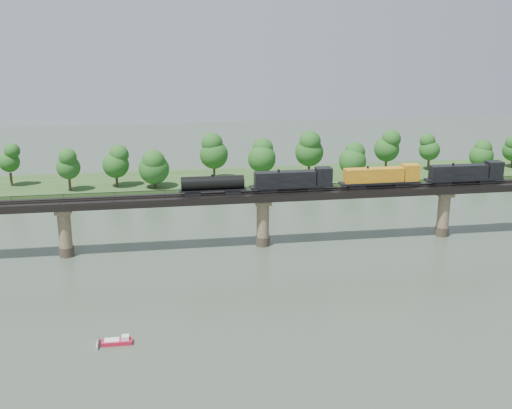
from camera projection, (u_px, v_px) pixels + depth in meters
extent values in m
plane|color=#344233|center=(293.00, 305.00, 106.62)|extent=(400.00, 400.00, 0.00)
cube|color=#26471C|center=(231.00, 180.00, 187.01)|extent=(300.00, 24.00, 1.60)
cylinder|color=#473A2D|center=(67.00, 251.00, 128.66)|extent=(3.00, 3.00, 2.00)
cylinder|color=#8B7A5B|center=(65.00, 230.00, 127.41)|extent=(2.60, 2.60, 9.00)
cube|color=#8B7A5B|center=(63.00, 211.00, 126.30)|extent=(3.20, 3.20, 1.00)
cylinder|color=#473A2D|center=(263.00, 241.00, 134.79)|extent=(3.00, 3.00, 2.00)
cylinder|color=#8B7A5B|center=(263.00, 220.00, 133.54)|extent=(2.60, 2.60, 9.00)
cube|color=#8B7A5B|center=(263.00, 202.00, 132.43)|extent=(3.20, 3.20, 1.00)
cylinder|color=#473A2D|center=(442.00, 231.00, 140.92)|extent=(3.00, 3.00, 2.00)
cylinder|color=#8B7A5B|center=(443.00, 211.00, 139.67)|extent=(2.60, 2.60, 9.00)
cube|color=#8B7A5B|center=(445.00, 194.00, 138.56)|extent=(3.20, 3.20, 1.00)
cube|color=black|center=(263.00, 196.00, 132.08)|extent=(220.00, 5.00, 1.50)
cube|color=black|center=(264.00, 193.00, 131.14)|extent=(220.00, 0.12, 0.16)
cube|color=black|center=(262.00, 191.00, 132.56)|extent=(220.00, 0.12, 0.16)
cube|color=black|center=(265.00, 192.00, 129.41)|extent=(220.00, 0.10, 0.10)
cube|color=black|center=(261.00, 186.00, 133.96)|extent=(220.00, 0.10, 0.10)
cube|color=black|center=(265.00, 194.00, 129.50)|extent=(0.08, 0.08, 0.70)
cube|color=black|center=(261.00, 188.00, 134.05)|extent=(0.08, 0.08, 0.70)
cylinder|color=#382619|center=(11.00, 179.00, 176.15)|extent=(0.70, 0.70, 3.71)
sphere|color=#164A15|center=(9.00, 162.00, 174.78)|extent=(5.67, 5.67, 5.67)
sphere|color=#164A15|center=(8.00, 151.00, 173.92)|extent=(4.25, 4.25, 4.25)
cylinder|color=#382619|center=(70.00, 184.00, 171.25)|extent=(0.70, 0.70, 3.51)
sphere|color=#164A15|center=(68.00, 167.00, 169.95)|extent=(6.31, 6.31, 6.31)
sphere|color=#164A15|center=(67.00, 157.00, 169.14)|extent=(4.73, 4.73, 4.73)
cylinder|color=#382619|center=(117.00, 181.00, 175.53)|extent=(0.70, 0.70, 3.34)
sphere|color=#164A15|center=(116.00, 165.00, 174.29)|extent=(7.18, 7.18, 7.18)
sphere|color=#164A15|center=(115.00, 155.00, 173.52)|extent=(5.39, 5.39, 5.39)
cylinder|color=#382619|center=(155.00, 183.00, 174.62)|extent=(0.70, 0.70, 2.83)
sphere|color=#164A15|center=(154.00, 169.00, 173.57)|extent=(8.26, 8.26, 8.26)
sphere|color=#164A15|center=(154.00, 161.00, 172.92)|extent=(6.19, 6.19, 6.19)
cylinder|color=#382619|center=(214.00, 173.00, 183.26)|extent=(0.70, 0.70, 3.96)
sphere|color=#164A15|center=(214.00, 155.00, 181.79)|extent=(8.07, 8.07, 8.07)
sphere|color=#164A15|center=(214.00, 143.00, 180.87)|extent=(6.05, 6.05, 6.05)
cylinder|color=#382619|center=(262.00, 173.00, 183.98)|extent=(0.70, 0.70, 3.27)
sphere|color=#164A15|center=(262.00, 159.00, 182.77)|extent=(8.03, 8.03, 8.03)
sphere|color=#164A15|center=(262.00, 149.00, 182.02)|extent=(6.02, 6.02, 6.02)
cylinder|color=#382619|center=(309.00, 170.00, 187.16)|extent=(0.70, 0.70, 3.92)
sphere|color=#164A15|center=(309.00, 152.00, 185.71)|extent=(8.29, 8.29, 8.29)
sphere|color=#164A15|center=(309.00, 141.00, 184.81)|extent=(6.21, 6.21, 6.21)
cylinder|color=#382619|center=(352.00, 175.00, 182.37)|extent=(0.70, 0.70, 3.02)
sphere|color=#164A15|center=(353.00, 161.00, 181.25)|extent=(7.74, 7.74, 7.74)
sphere|color=#164A15|center=(353.00, 153.00, 180.55)|extent=(5.80, 5.80, 5.80)
cylinder|color=#382619|center=(386.00, 166.00, 192.51)|extent=(0.70, 0.70, 3.80)
sphere|color=#164A15|center=(387.00, 149.00, 191.11)|extent=(7.47, 7.47, 7.47)
sphere|color=#164A15|center=(387.00, 139.00, 190.23)|extent=(5.60, 5.60, 5.60)
cylinder|color=#382619|center=(428.00, 165.00, 194.88)|extent=(0.70, 0.70, 3.38)
sphere|color=#164A15|center=(429.00, 150.00, 193.63)|extent=(6.23, 6.23, 6.23)
sphere|color=#164A15|center=(430.00, 141.00, 192.85)|extent=(4.67, 4.67, 4.67)
cylinder|color=#382619|center=(480.00, 168.00, 191.53)|extent=(0.70, 0.70, 2.77)
sphere|color=#164A15|center=(481.00, 156.00, 190.50)|extent=(7.04, 7.04, 7.04)
sphere|color=#164A15|center=(482.00, 148.00, 189.86)|extent=(5.28, 5.28, 5.28)
cylinder|color=#382619|center=(512.00, 163.00, 198.45)|extent=(0.70, 0.70, 2.94)
cube|color=black|center=(485.00, 181.00, 139.25)|extent=(3.63, 2.18, 1.00)
cube|color=black|center=(442.00, 183.00, 137.72)|extent=(3.63, 2.18, 1.00)
cube|color=black|center=(464.00, 179.00, 138.31)|extent=(17.22, 2.72, 0.45)
cube|color=black|center=(459.00, 172.00, 137.64)|extent=(12.69, 2.45, 2.90)
cube|color=black|center=(494.00, 169.00, 138.81)|extent=(3.26, 2.72, 3.44)
cylinder|color=black|center=(464.00, 181.00, 138.45)|extent=(5.44, 1.27, 1.27)
cube|color=black|center=(402.00, 184.00, 136.33)|extent=(3.63, 2.18, 1.00)
cube|color=black|center=(357.00, 186.00, 134.81)|extent=(3.63, 2.18, 1.00)
cube|color=black|center=(379.00, 182.00, 135.39)|extent=(17.22, 2.72, 0.45)
cube|color=gold|center=(374.00, 175.00, 134.72)|extent=(12.69, 2.45, 2.90)
cube|color=gold|center=(411.00, 172.00, 135.89)|extent=(3.26, 2.72, 3.44)
cylinder|color=black|center=(379.00, 185.00, 135.53)|extent=(5.44, 1.27, 1.27)
cube|color=black|center=(315.00, 188.00, 133.42)|extent=(3.63, 2.18, 1.00)
cube|color=black|center=(268.00, 190.00, 131.89)|extent=(3.63, 2.18, 1.00)
cube|color=black|center=(291.00, 186.00, 132.48)|extent=(17.22, 2.72, 0.45)
cube|color=black|center=(285.00, 178.00, 131.80)|extent=(12.69, 2.45, 2.90)
cube|color=black|center=(323.00, 176.00, 132.98)|extent=(3.26, 2.72, 3.44)
cylinder|color=black|center=(291.00, 188.00, 132.61)|extent=(5.44, 1.27, 1.27)
cube|color=black|center=(233.00, 191.00, 130.78)|extent=(3.17, 1.99, 1.00)
cube|color=black|center=(193.00, 193.00, 129.52)|extent=(3.17, 1.99, 1.00)
cube|color=black|center=(213.00, 189.00, 129.99)|extent=(13.60, 2.18, 0.27)
cylinder|color=black|center=(213.00, 183.00, 129.58)|extent=(12.69, 2.72, 2.72)
cylinder|color=black|center=(212.00, 176.00, 129.18)|extent=(0.63, 0.63, 0.45)
cube|color=red|center=(117.00, 342.00, 93.88)|extent=(4.46, 1.64, 0.62)
cube|color=white|center=(112.00, 340.00, 93.68)|extent=(2.15, 1.35, 0.22)
cube|color=white|center=(125.00, 338.00, 93.89)|extent=(1.08, 1.08, 0.62)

